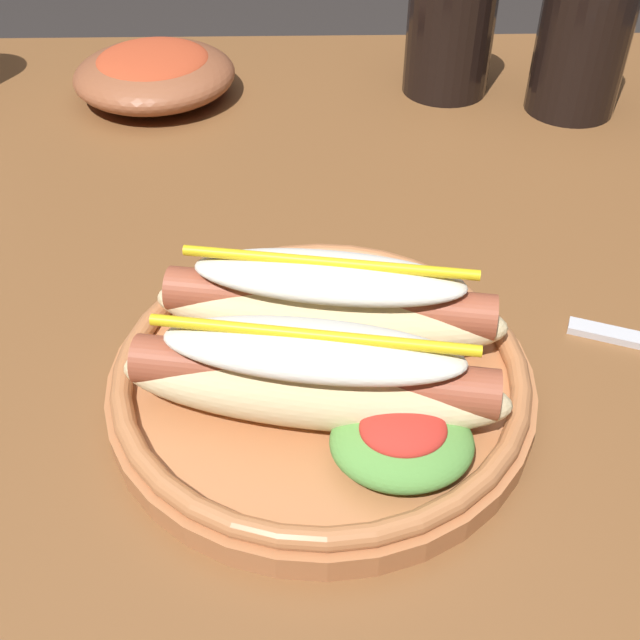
# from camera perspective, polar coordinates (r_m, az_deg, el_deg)

# --- Properties ---
(dining_table) EXTENTS (1.16, 0.89, 0.74)m
(dining_table) POSITION_cam_1_polar(r_m,az_deg,el_deg) (0.60, -5.73, -4.98)
(dining_table) COLOR brown
(dining_table) RESTS_ON ground_plane
(hot_dog_plate) EXTENTS (0.24, 0.24, 0.08)m
(hot_dog_plate) POSITION_cam_1_polar(r_m,az_deg,el_deg) (0.43, 0.31, -3.18)
(hot_dog_plate) COLOR #B77042
(hot_dog_plate) RESTS_ON dining_table
(soda_cup) EXTENTS (0.08, 0.08, 0.12)m
(soda_cup) POSITION_cam_1_polar(r_m,az_deg,el_deg) (0.78, 9.60, 20.37)
(soda_cup) COLOR black
(soda_cup) RESTS_ON dining_table
(extra_cup) EXTENTS (0.08, 0.08, 0.13)m
(extra_cup) POSITION_cam_1_polar(r_m,az_deg,el_deg) (0.76, 18.86, 19.00)
(extra_cup) COLOR black
(extra_cup) RESTS_ON dining_table
(side_bowl) EXTENTS (0.15, 0.15, 0.05)m
(side_bowl) POSITION_cam_1_polar(r_m,az_deg,el_deg) (0.78, -12.15, 17.48)
(side_bowl) COLOR brown
(side_bowl) RESTS_ON dining_table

